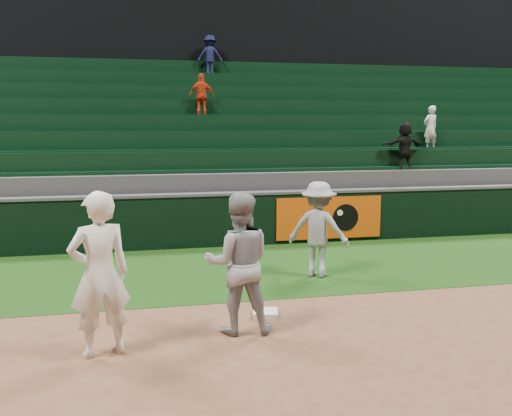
# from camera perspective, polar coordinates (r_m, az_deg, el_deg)

# --- Properties ---
(ground) EXTENTS (70.00, 70.00, 0.00)m
(ground) POSITION_cam_1_polar(r_m,az_deg,el_deg) (8.34, -0.69, -11.28)
(ground) COLOR brown
(ground) RESTS_ON ground
(foul_grass) EXTENTS (36.00, 4.20, 0.01)m
(foul_grass) POSITION_cam_1_polar(r_m,az_deg,el_deg) (11.17, -3.85, -6.18)
(foul_grass) COLOR #13340D
(foul_grass) RESTS_ON ground
(upper_deck) EXTENTS (40.00, 12.00, 12.00)m
(upper_deck) POSITION_cam_1_polar(r_m,az_deg,el_deg) (25.40, -9.09, 15.48)
(upper_deck) COLOR black
(upper_deck) RESTS_ON ground
(first_base) EXTENTS (0.43, 0.43, 0.08)m
(first_base) POSITION_cam_1_polar(r_m,az_deg,el_deg) (8.56, 0.94, -10.48)
(first_base) COLOR white
(first_base) RESTS_ON ground
(first_baseman) EXTENTS (0.85, 0.68, 2.03)m
(first_baseman) POSITION_cam_1_polar(r_m,az_deg,el_deg) (7.16, -15.39, -6.40)
(first_baseman) COLOR white
(first_baseman) RESTS_ON ground
(baserunner) EXTENTS (1.01, 0.83, 1.91)m
(baserunner) POSITION_cam_1_polar(r_m,az_deg,el_deg) (7.69, -1.74, -5.55)
(baserunner) COLOR #909399
(baserunner) RESTS_ON ground
(base_coach) EXTENTS (1.31, 1.17, 1.76)m
(base_coach) POSITION_cam_1_polar(r_m,az_deg,el_deg) (10.56, 6.26, -2.13)
(base_coach) COLOR #9699A3
(base_coach) RESTS_ON foul_grass
(field_wall) EXTENTS (36.00, 0.45, 1.25)m
(field_wall) POSITION_cam_1_polar(r_m,az_deg,el_deg) (13.17, -5.21, -1.16)
(field_wall) COLOR black
(field_wall) RESTS_ON ground
(stadium_seating) EXTENTS (36.00, 5.95, 5.63)m
(stadium_seating) POSITION_cam_1_polar(r_m,az_deg,el_deg) (16.78, -7.00, 4.53)
(stadium_seating) COLOR #353538
(stadium_seating) RESTS_ON ground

